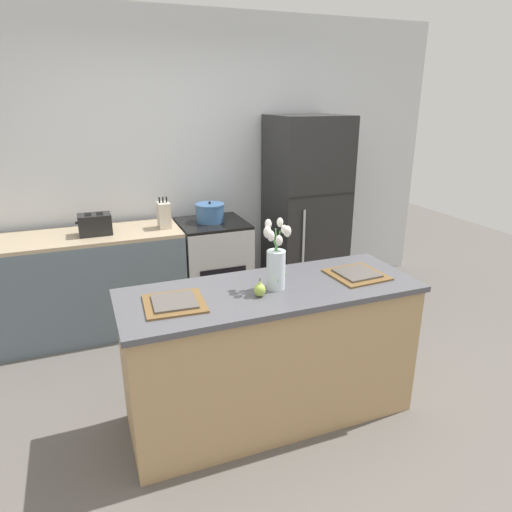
{
  "coord_description": "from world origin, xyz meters",
  "views": [
    {
      "loc": [
        -0.99,
        -2.29,
        1.97
      ],
      "look_at": [
        0.0,
        0.25,
        1.01
      ],
      "focal_mm": 32.0,
      "sensor_mm": 36.0,
      "label": 1
    }
  ],
  "objects_px": {
    "refrigerator": "(305,211)",
    "plate_setting_right": "(357,274)",
    "plate_setting_left": "(174,303)",
    "stove_range": "(214,268)",
    "pear_figurine": "(260,289)",
    "cooking_pot": "(210,213)",
    "flower_vase": "(276,262)",
    "toaster": "(95,224)",
    "knife_block": "(164,215)"
  },
  "relations": [
    {
      "from": "stove_range",
      "to": "knife_block",
      "type": "distance_m",
      "value": 0.71
    },
    {
      "from": "cooking_pot",
      "to": "refrigerator",
      "type": "bearing_deg",
      "value": -0.75
    },
    {
      "from": "refrigerator",
      "to": "pear_figurine",
      "type": "bearing_deg",
      "value": -124.5
    },
    {
      "from": "plate_setting_right",
      "to": "cooking_pot",
      "type": "relative_size",
      "value": 1.31
    },
    {
      "from": "flower_vase",
      "to": "knife_block",
      "type": "xyz_separation_m",
      "value": [
        -0.36,
        1.58,
        -0.06
      ]
    },
    {
      "from": "flower_vase",
      "to": "knife_block",
      "type": "relative_size",
      "value": 1.54
    },
    {
      "from": "stove_range",
      "to": "plate_setting_left",
      "type": "distance_m",
      "value": 1.81
    },
    {
      "from": "plate_setting_right",
      "to": "toaster",
      "type": "xyz_separation_m",
      "value": [
        -1.49,
        1.59,
        0.07
      ]
    },
    {
      "from": "pear_figurine",
      "to": "toaster",
      "type": "relative_size",
      "value": 0.39
    },
    {
      "from": "cooking_pot",
      "to": "knife_block",
      "type": "relative_size",
      "value": 0.97
    },
    {
      "from": "stove_range",
      "to": "flower_vase",
      "type": "height_order",
      "value": "flower_vase"
    },
    {
      "from": "stove_range",
      "to": "refrigerator",
      "type": "xyz_separation_m",
      "value": [
        0.95,
        0.0,
        0.46
      ]
    },
    {
      "from": "toaster",
      "to": "flower_vase",
      "type": "bearing_deg",
      "value": -59.49
    },
    {
      "from": "cooking_pot",
      "to": "knife_block",
      "type": "xyz_separation_m",
      "value": [
        -0.42,
        -0.04,
        0.03
      ]
    },
    {
      "from": "refrigerator",
      "to": "plate_setting_left",
      "type": "height_order",
      "value": "refrigerator"
    },
    {
      "from": "pear_figurine",
      "to": "plate_setting_left",
      "type": "height_order",
      "value": "pear_figurine"
    },
    {
      "from": "refrigerator",
      "to": "plate_setting_right",
      "type": "xyz_separation_m",
      "value": [
        -0.47,
        -1.62,
        -0.0
      ]
    },
    {
      "from": "refrigerator",
      "to": "plate_setting_right",
      "type": "relative_size",
      "value": 5.26
    },
    {
      "from": "refrigerator",
      "to": "knife_block",
      "type": "height_order",
      "value": "refrigerator"
    },
    {
      "from": "flower_vase",
      "to": "pear_figurine",
      "type": "bearing_deg",
      "value": -150.09
    },
    {
      "from": "plate_setting_left",
      "to": "plate_setting_right",
      "type": "xyz_separation_m",
      "value": [
        1.17,
        0.0,
        0.0
      ]
    },
    {
      "from": "plate_setting_left",
      "to": "plate_setting_right",
      "type": "relative_size",
      "value": 1.0
    },
    {
      "from": "refrigerator",
      "to": "plate_setting_right",
      "type": "distance_m",
      "value": 1.68
    },
    {
      "from": "refrigerator",
      "to": "plate_setting_left",
      "type": "bearing_deg",
      "value": -135.32
    },
    {
      "from": "toaster",
      "to": "cooking_pot",
      "type": "xyz_separation_m",
      "value": [
        0.99,
        0.04,
        -0.0
      ]
    },
    {
      "from": "plate_setting_right",
      "to": "toaster",
      "type": "distance_m",
      "value": 2.18
    },
    {
      "from": "plate_setting_right",
      "to": "knife_block",
      "type": "distance_m",
      "value": 1.84
    },
    {
      "from": "pear_figurine",
      "to": "flower_vase",
      "type": "bearing_deg",
      "value": 29.91
    },
    {
      "from": "stove_range",
      "to": "refrigerator",
      "type": "bearing_deg",
      "value": 0.04
    },
    {
      "from": "stove_range",
      "to": "pear_figurine",
      "type": "distance_m",
      "value": 1.77
    },
    {
      "from": "cooking_pot",
      "to": "flower_vase",
      "type": "bearing_deg",
      "value": -92.21
    },
    {
      "from": "plate_setting_right",
      "to": "cooking_pot",
      "type": "height_order",
      "value": "cooking_pot"
    },
    {
      "from": "refrigerator",
      "to": "cooking_pot",
      "type": "height_order",
      "value": "refrigerator"
    },
    {
      "from": "plate_setting_right",
      "to": "toaster",
      "type": "height_order",
      "value": "toaster"
    },
    {
      "from": "refrigerator",
      "to": "plate_setting_right",
      "type": "height_order",
      "value": "refrigerator"
    },
    {
      "from": "refrigerator",
      "to": "knife_block",
      "type": "xyz_separation_m",
      "value": [
        -1.39,
        -0.03,
        0.1
      ]
    },
    {
      "from": "flower_vase",
      "to": "stove_range",
      "type": "bearing_deg",
      "value": 87.27
    },
    {
      "from": "pear_figurine",
      "to": "cooking_pot",
      "type": "distance_m",
      "value": 1.71
    },
    {
      "from": "stove_range",
      "to": "toaster",
      "type": "height_order",
      "value": "toaster"
    },
    {
      "from": "flower_vase",
      "to": "plate_setting_right",
      "type": "distance_m",
      "value": 0.58
    },
    {
      "from": "flower_vase",
      "to": "plate_setting_left",
      "type": "height_order",
      "value": "flower_vase"
    },
    {
      "from": "pear_figurine",
      "to": "plate_setting_left",
      "type": "distance_m",
      "value": 0.48
    },
    {
      "from": "flower_vase",
      "to": "plate_setting_right",
      "type": "xyz_separation_m",
      "value": [
        0.56,
        -0.01,
        -0.15
      ]
    },
    {
      "from": "stove_range",
      "to": "refrigerator",
      "type": "distance_m",
      "value": 1.06
    },
    {
      "from": "refrigerator",
      "to": "toaster",
      "type": "height_order",
      "value": "refrigerator"
    },
    {
      "from": "cooking_pot",
      "to": "knife_block",
      "type": "distance_m",
      "value": 0.43
    },
    {
      "from": "refrigerator",
      "to": "plate_setting_left",
      "type": "distance_m",
      "value": 2.3
    },
    {
      "from": "flower_vase",
      "to": "plate_setting_left",
      "type": "xyz_separation_m",
      "value": [
        -0.61,
        -0.01,
        -0.15
      ]
    },
    {
      "from": "refrigerator",
      "to": "flower_vase",
      "type": "relative_size",
      "value": 4.34
    },
    {
      "from": "stove_range",
      "to": "plate_setting_right",
      "type": "xyz_separation_m",
      "value": [
        0.48,
        -1.61,
        0.46
      ]
    }
  ]
}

